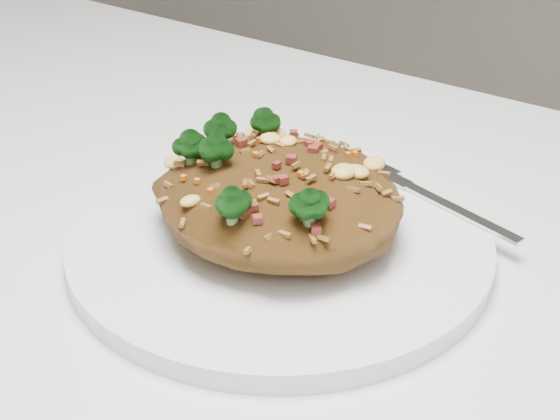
# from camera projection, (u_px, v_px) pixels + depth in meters

# --- Properties ---
(dining_table) EXTENTS (1.20, 0.80, 0.75)m
(dining_table) POSITION_uv_depth(u_px,v_px,m) (142.00, 367.00, 0.55)
(dining_table) COLOR white
(dining_table) RESTS_ON ground
(plate) EXTENTS (0.27, 0.27, 0.01)m
(plate) POSITION_uv_depth(u_px,v_px,m) (280.00, 239.00, 0.51)
(plate) COLOR white
(plate) RESTS_ON dining_table
(fried_rice) EXTENTS (0.16, 0.15, 0.07)m
(fried_rice) POSITION_uv_depth(u_px,v_px,m) (278.00, 187.00, 0.49)
(fried_rice) COLOR brown
(fried_rice) RESTS_ON plate
(fork) EXTENTS (0.16, 0.06, 0.00)m
(fork) POSITION_uv_depth(u_px,v_px,m) (432.00, 198.00, 0.54)
(fork) COLOR silver
(fork) RESTS_ON plate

